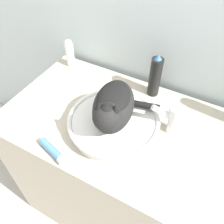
% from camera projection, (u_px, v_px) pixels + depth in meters
% --- Properties ---
extents(wall_back, '(8.00, 0.05, 2.40)m').
position_uv_depth(wall_back, '(162.00, 17.00, 1.01)').
color(wall_back, silver).
rests_on(wall_back, ground_plane).
extents(vanity_counter, '(1.05, 0.61, 0.88)m').
position_uv_depth(vanity_counter, '(119.00, 173.00, 1.35)').
color(vanity_counter, '#B2A893').
rests_on(vanity_counter, ground_plane).
extents(sink_basin, '(0.38, 0.38, 0.06)m').
position_uv_depth(sink_basin, '(114.00, 122.00, 0.99)').
color(sink_basin, silver).
rests_on(sink_basin, vanity_counter).
extents(cat, '(0.26, 0.30, 0.19)m').
position_uv_depth(cat, '(113.00, 106.00, 0.90)').
color(cat, black).
rests_on(cat, sink_basin).
extents(faucet, '(0.13, 0.08, 0.14)m').
position_uv_depth(faucet, '(173.00, 117.00, 0.94)').
color(faucet, silver).
rests_on(faucet, vanity_counter).
extents(hairspray_can_black, '(0.05, 0.05, 0.22)m').
position_uv_depth(hairspray_can_black, '(155.00, 76.00, 1.08)').
color(hairspray_can_black, black).
rests_on(hairspray_can_black, vanity_counter).
extents(deodorant_stick, '(0.04, 0.04, 0.15)m').
position_uv_depth(deodorant_stick, '(70.00, 53.00, 1.26)').
color(deodorant_stick, silver).
rests_on(deodorant_stick, vanity_counter).
extents(cream_tube, '(0.14, 0.07, 0.04)m').
position_uv_depth(cream_tube, '(53.00, 151.00, 0.91)').
color(cream_tube, '#4C7FB2').
rests_on(cream_tube, vanity_counter).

